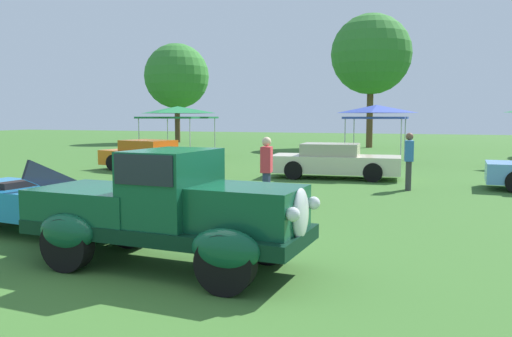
{
  "coord_description": "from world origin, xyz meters",
  "views": [
    {
      "loc": [
        3.74,
        -6.18,
        2.17
      ],
      "look_at": [
        0.28,
        3.3,
        1.14
      ],
      "focal_mm": 36.08,
      "sensor_mm": 36.0,
      "label": 1
    }
  ],
  "objects_px": {
    "show_car_cream": "(334,161)",
    "spectator_between_cars": "(267,170)",
    "show_car_orange": "(150,156)",
    "canopy_tent_center_field": "(377,111)",
    "feature_pickup_truck": "(168,208)",
    "canopy_tent_left_field": "(178,112)",
    "spectator_near_truck": "(409,159)",
    "neighbor_convertible": "(47,201)"
  },
  "relations": [
    {
      "from": "show_car_cream",
      "to": "spectator_between_cars",
      "type": "distance_m",
      "value": 6.47
    },
    {
      "from": "show_car_orange",
      "to": "canopy_tent_center_field",
      "type": "height_order",
      "value": "canopy_tent_center_field"
    },
    {
      "from": "canopy_tent_center_field",
      "to": "feature_pickup_truck",
      "type": "bearing_deg",
      "value": -92.0
    },
    {
      "from": "canopy_tent_left_field",
      "to": "spectator_near_truck",
      "type": "bearing_deg",
      "value": -35.97
    },
    {
      "from": "show_car_orange",
      "to": "show_car_cream",
      "type": "xyz_separation_m",
      "value": [
        7.39,
        0.05,
        0.0
      ]
    },
    {
      "from": "spectator_near_truck",
      "to": "spectator_between_cars",
      "type": "distance_m",
      "value": 5.22
    },
    {
      "from": "show_car_orange",
      "to": "canopy_tent_left_field",
      "type": "relative_size",
      "value": 1.38
    },
    {
      "from": "neighbor_convertible",
      "to": "canopy_tent_left_field",
      "type": "xyz_separation_m",
      "value": [
        -6.56,
        17.17,
        1.85
      ]
    },
    {
      "from": "neighbor_convertible",
      "to": "spectator_near_truck",
      "type": "xyz_separation_m",
      "value": [
        6.08,
        7.99,
        0.34
      ]
    },
    {
      "from": "feature_pickup_truck",
      "to": "spectator_between_cars",
      "type": "distance_m",
      "value": 4.97
    },
    {
      "from": "show_car_orange",
      "to": "canopy_tent_left_field",
      "type": "xyz_separation_m",
      "value": [
        -2.61,
        7.07,
        1.82
      ]
    },
    {
      "from": "feature_pickup_truck",
      "to": "canopy_tent_center_field",
      "type": "relative_size",
      "value": 1.53
    },
    {
      "from": "show_car_orange",
      "to": "show_car_cream",
      "type": "height_order",
      "value": "same"
    },
    {
      "from": "feature_pickup_truck",
      "to": "canopy_tent_left_field",
      "type": "xyz_separation_m",
      "value": [
        -9.9,
        18.45,
        1.56
      ]
    },
    {
      "from": "canopy_tent_left_field",
      "to": "canopy_tent_center_field",
      "type": "height_order",
      "value": "same"
    },
    {
      "from": "spectator_between_cars",
      "to": "canopy_tent_left_field",
      "type": "xyz_separation_m",
      "value": [
        -9.69,
        13.48,
        1.51
      ]
    },
    {
      "from": "show_car_orange",
      "to": "neighbor_convertible",
      "type": "bearing_deg",
      "value": -68.64
    },
    {
      "from": "feature_pickup_truck",
      "to": "canopy_tent_left_field",
      "type": "distance_m",
      "value": 20.99
    },
    {
      "from": "feature_pickup_truck",
      "to": "neighbor_convertible",
      "type": "bearing_deg",
      "value": 159.1
    },
    {
      "from": "show_car_cream",
      "to": "feature_pickup_truck",
      "type": "bearing_deg",
      "value": -90.48
    },
    {
      "from": "neighbor_convertible",
      "to": "spectator_near_truck",
      "type": "height_order",
      "value": "spectator_near_truck"
    },
    {
      "from": "neighbor_convertible",
      "to": "canopy_tent_center_field",
      "type": "bearing_deg",
      "value": 77.0
    },
    {
      "from": "show_car_orange",
      "to": "spectator_near_truck",
      "type": "distance_m",
      "value": 10.26
    },
    {
      "from": "neighbor_convertible",
      "to": "show_car_cream",
      "type": "relative_size",
      "value": 0.94
    },
    {
      "from": "canopy_tent_center_field",
      "to": "spectator_near_truck",
      "type": "bearing_deg",
      "value": -77.33
    },
    {
      "from": "show_car_orange",
      "to": "canopy_tent_center_field",
      "type": "bearing_deg",
      "value": 42.17
    },
    {
      "from": "neighbor_convertible",
      "to": "spectator_between_cars",
      "type": "relative_size",
      "value": 2.53
    },
    {
      "from": "neighbor_convertible",
      "to": "spectator_near_truck",
      "type": "distance_m",
      "value": 10.05
    },
    {
      "from": "feature_pickup_truck",
      "to": "spectator_between_cars",
      "type": "relative_size",
      "value": 2.53
    },
    {
      "from": "feature_pickup_truck",
      "to": "canopy_tent_center_field",
      "type": "height_order",
      "value": "canopy_tent_center_field"
    },
    {
      "from": "show_car_cream",
      "to": "spectator_between_cars",
      "type": "xyz_separation_m",
      "value": [
        -0.31,
        -6.46,
        0.31
      ]
    },
    {
      "from": "show_car_orange",
      "to": "spectator_near_truck",
      "type": "relative_size",
      "value": 2.73
    },
    {
      "from": "spectator_between_cars",
      "to": "canopy_tent_left_field",
      "type": "bearing_deg",
      "value": 125.73
    },
    {
      "from": "feature_pickup_truck",
      "to": "spectator_near_truck",
      "type": "distance_m",
      "value": 9.67
    },
    {
      "from": "feature_pickup_truck",
      "to": "show_car_orange",
      "type": "xyz_separation_m",
      "value": [
        -7.3,
        11.38,
        -0.26
      ]
    },
    {
      "from": "show_car_cream",
      "to": "spectator_near_truck",
      "type": "bearing_deg",
      "value": -39.18
    },
    {
      "from": "spectator_between_cars",
      "to": "canopy_tent_left_field",
      "type": "height_order",
      "value": "canopy_tent_left_field"
    },
    {
      "from": "spectator_near_truck",
      "to": "canopy_tent_center_field",
      "type": "height_order",
      "value": "canopy_tent_center_field"
    },
    {
      "from": "show_car_cream",
      "to": "canopy_tent_left_field",
      "type": "bearing_deg",
      "value": 144.93
    },
    {
      "from": "show_car_orange",
      "to": "spectator_between_cars",
      "type": "distance_m",
      "value": 9.56
    },
    {
      "from": "show_car_orange",
      "to": "canopy_tent_center_field",
      "type": "xyz_separation_m",
      "value": [
        7.94,
        7.2,
        1.82
      ]
    },
    {
      "from": "neighbor_convertible",
      "to": "show_car_orange",
      "type": "bearing_deg",
      "value": 111.36
    }
  ]
}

